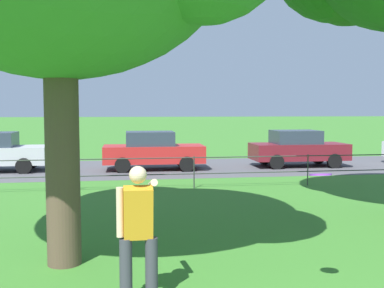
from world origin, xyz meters
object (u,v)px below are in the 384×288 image
(car_red_left, at_px, (153,150))
(car_maroon_far_left, at_px, (298,148))
(frisbee, at_px, (321,175))
(person_thrower, at_px, (138,229))

(car_red_left, bearing_deg, car_maroon_far_left, 1.29)
(frisbee, height_order, car_maroon_far_left, frisbee)
(person_thrower, bearing_deg, car_maroon_far_left, 60.87)
(car_red_left, relative_size, car_maroon_far_left, 1.00)
(person_thrower, distance_m, car_maroon_far_left, 14.83)
(car_red_left, distance_m, car_maroon_far_left, 6.18)
(frisbee, distance_m, car_red_left, 13.20)
(person_thrower, xyz_separation_m, frisbee, (2.25, -0.30, 0.68))
(frisbee, relative_size, car_maroon_far_left, 0.07)
(person_thrower, bearing_deg, frisbee, -7.70)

